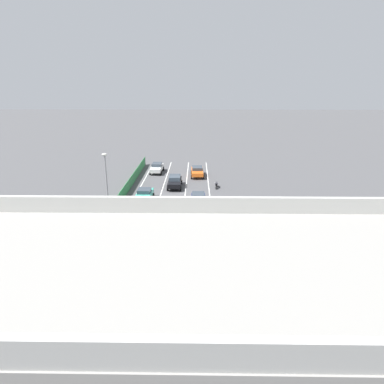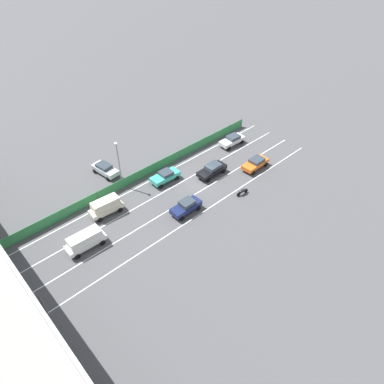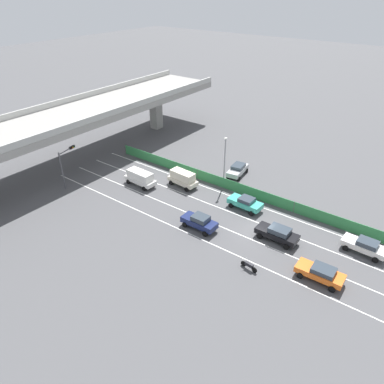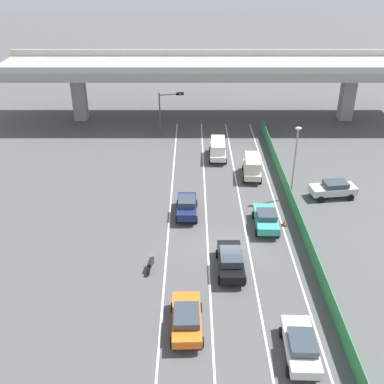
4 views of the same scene
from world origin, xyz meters
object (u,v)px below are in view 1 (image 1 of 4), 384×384
Objects in this scene: motorcycle at (217,185)px; car_taxi_teal at (144,195)px; car_hatchback_white at (157,167)px; car_van_white at (158,247)px; traffic_cone at (131,200)px; car_van_cream at (130,223)px; street_lamp at (106,179)px; traffic_light at (243,269)px; car_sedan_navy at (198,200)px; parked_wagon_silver at (72,210)px; car_taxi_orange at (197,171)px; car_sedan_black at (175,181)px.

car_taxi_teal is at bearing 31.74° from motorcycle.
car_van_white is (-3.46, 29.04, 0.30)m from car_hatchback_white.
car_taxi_teal is 7.38× the size of traffic_cone.
motorcycle is (-9.55, 8.39, -0.43)m from car_hatchback_white.
car_van_cream is 6.48m from street_lamp.
car_van_white reaches higher than motorcycle.
motorcycle is 28.63m from traffic_light.
car_taxi_teal is at bearing 90.16° from car_hatchback_white.
parked_wagon_silver is at bearing 13.25° from car_sedan_navy.
car_taxi_orange is 0.83× the size of traffic_light.
car_hatchback_white is 20.09m from street_lamp.
parked_wagon_silver reaches higher than car_taxi_teal.
car_taxi_orange is at bearing 161.65° from car_hatchback_white.
car_sedan_navy is at bearing -105.15° from car_van_white.
motorcycle is at bearing -138.71° from street_lamp.
car_sedan_black is 20.80m from car_van_white.
traffic_light reaches higher than car_sedan_black.
car_van_cream is 1.04× the size of car_sedan_navy.
street_lamp is (10.03, 3.14, 3.46)m from car_sedan_navy.
car_van_cream is at bearing 100.52° from traffic_cone.
street_lamp is at bearing 73.51° from traffic_cone.
motorcycle is at bearing -151.21° from traffic_cone.
parked_wagon_silver reaches higher than car_hatchback_white.
street_lamp is at bearing 17.36° from car_sedan_navy.
motorcycle is 12.80m from traffic_cone.
car_sedan_navy is at bearing -162.64° from street_lamp.
traffic_cone is (-1.47, -4.98, -4.13)m from street_lamp.
motorcycle is 0.36× the size of traffic_light.
motorcycle is 17.34m from street_lamp.
car_taxi_teal is at bearing -67.32° from traffic_light.
car_hatchback_white is 0.95× the size of car_van_white.
car_taxi_orange is 14.93m from traffic_cone.
car_taxi_orange is 2.34× the size of motorcycle.
car_sedan_black is 1.06× the size of car_van_cream.
car_taxi_teal is at bearing -76.94° from car_van_white.
traffic_light is at bearing 97.17° from car_sedan_navy.
traffic_light reaches higher than car_taxi_orange.
street_lamp is (12.69, 11.14, 3.95)m from motorcycle.
car_taxi_orange is 0.62× the size of street_lamp.
car_hatchback_white is at bearing -41.30° from motorcycle.
car_taxi_teal is 0.60× the size of street_lamp.
car_sedan_black is 0.64× the size of street_lamp.
street_lamp is (3.18, 5.26, 3.52)m from car_taxi_teal.
parked_wagon_silver is at bearing -45.66° from traffic_light.
car_sedan_black is at bearing -90.18° from car_van_white.
car_taxi_teal is 0.96× the size of car_taxi_orange.
traffic_cone is at bearing -70.51° from car_van_white.
car_sedan_black is 8.82m from car_sedan_navy.
car_van_cream reaches higher than car_sedan_navy.
car_sedan_black reaches higher than car_hatchback_white.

